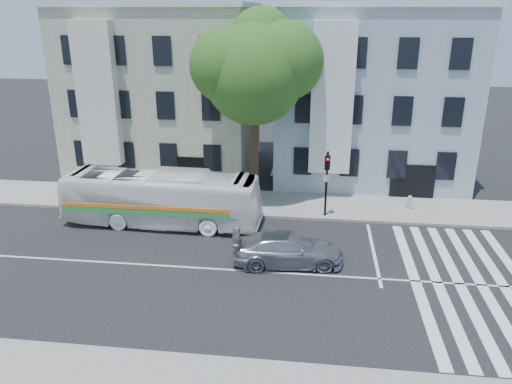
% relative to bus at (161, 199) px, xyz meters
% --- Properties ---
extents(ground, '(120.00, 120.00, 0.00)m').
position_rel_bus_xyz_m(ground, '(4.45, -4.54, -1.47)').
color(ground, black).
rests_on(ground, ground).
extents(sidewalk_far, '(80.00, 4.00, 0.15)m').
position_rel_bus_xyz_m(sidewalk_far, '(4.45, 3.46, -1.39)').
color(sidewalk_far, gray).
rests_on(sidewalk_far, ground).
extents(building_left, '(12.00, 10.00, 11.00)m').
position_rel_bus_xyz_m(building_left, '(-2.55, 10.46, 4.03)').
color(building_left, '#949C83').
rests_on(building_left, ground).
extents(building_right, '(12.00, 10.00, 11.00)m').
position_rel_bus_xyz_m(building_right, '(11.45, 10.46, 4.03)').
color(building_right, '#A1B7BF').
rests_on(building_right, ground).
extents(street_tree, '(7.30, 5.90, 11.10)m').
position_rel_bus_xyz_m(street_tree, '(4.51, 4.20, 6.36)').
color(street_tree, '#2D2116').
rests_on(street_tree, ground).
extents(bus, '(2.84, 10.63, 2.94)m').
position_rel_bus_xyz_m(bus, '(0.00, 0.00, 0.00)').
color(bus, white).
rests_on(bus, ground).
extents(sedan, '(2.61, 5.19, 1.45)m').
position_rel_bus_xyz_m(sedan, '(6.94, -3.63, -0.75)').
color(sedan, '#A6A7AD').
rests_on(sedan, ground).
extents(hedge, '(8.19, 3.99, 0.70)m').
position_rel_bus_xyz_m(hedge, '(-1.43, 1.76, -0.97)').
color(hedge, '#215F1E').
rests_on(hedge, sidewalk_far).
extents(traffic_signal, '(0.39, 0.52, 3.80)m').
position_rel_bus_xyz_m(traffic_signal, '(8.65, 1.83, 0.99)').
color(traffic_signal, black).
rests_on(traffic_signal, ground).
extents(fire_hydrant, '(0.45, 0.31, 0.79)m').
position_rel_bus_xyz_m(fire_hydrant, '(13.45, 3.54, -0.91)').
color(fire_hydrant, '#B0B0AB').
rests_on(fire_hydrant, sidewalk_far).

